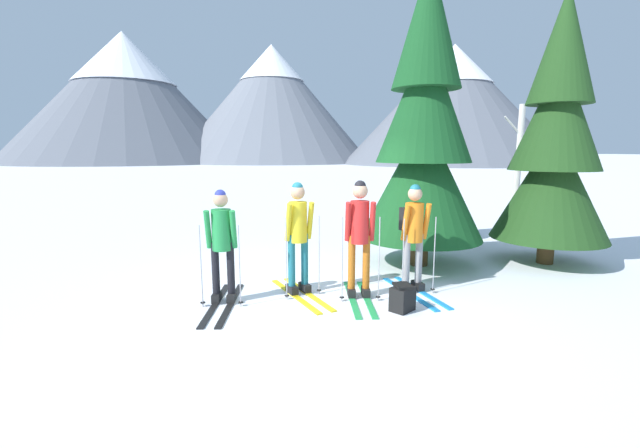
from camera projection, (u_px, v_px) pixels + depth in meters
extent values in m
plane|color=white|center=(319.00, 295.00, 6.61)|extent=(400.00, 400.00, 0.00)
cube|color=black|center=(231.00, 304.00, 6.20)|extent=(0.38, 1.76, 0.02)
cube|color=black|center=(215.00, 304.00, 6.20)|extent=(0.38, 1.76, 0.02)
cube|color=black|center=(232.00, 297.00, 6.29)|extent=(0.15, 0.27, 0.12)
cylinder|color=black|center=(231.00, 268.00, 6.22)|extent=(0.11, 0.11, 0.79)
cube|color=black|center=(217.00, 297.00, 6.28)|extent=(0.15, 0.27, 0.12)
cylinder|color=black|center=(216.00, 268.00, 6.21)|extent=(0.11, 0.11, 0.79)
cylinder|color=#238C42|center=(222.00, 230.00, 6.12)|extent=(0.28, 0.28, 0.59)
sphere|color=tan|center=(220.00, 200.00, 6.04)|extent=(0.21, 0.21, 0.21)
sphere|color=#2D389E|center=(220.00, 195.00, 6.03)|extent=(0.16, 0.16, 0.16)
cylinder|color=#238C42|center=(233.00, 229.00, 6.06)|extent=(0.11, 0.20, 0.56)
cylinder|color=#238C42|center=(208.00, 230.00, 6.05)|extent=(0.11, 0.20, 0.56)
cylinder|color=#A5A5AD|center=(240.00, 266.00, 6.03)|extent=(0.02, 0.02, 1.18)
cylinder|color=black|center=(241.00, 302.00, 6.12)|extent=(0.07, 0.07, 0.01)
cylinder|color=#A5A5AD|center=(201.00, 267.00, 6.02)|extent=(0.02, 0.02, 1.18)
cylinder|color=black|center=(203.00, 303.00, 6.11)|extent=(0.07, 0.07, 0.01)
cube|color=yellow|center=(308.00, 293.00, 6.65)|extent=(0.58, 1.67, 0.02)
cube|color=yellow|center=(295.00, 296.00, 6.55)|extent=(0.58, 1.67, 0.02)
cube|color=black|center=(305.00, 287.00, 6.73)|extent=(0.18, 0.28, 0.12)
cylinder|color=#1E6B7A|center=(305.00, 259.00, 6.65)|extent=(0.11, 0.11, 0.82)
cube|color=black|center=(292.00, 289.00, 6.63)|extent=(0.18, 0.28, 0.12)
cylinder|color=#1E6B7A|center=(292.00, 261.00, 6.55)|extent=(0.11, 0.11, 0.82)
cylinder|color=yellow|center=(298.00, 222.00, 6.50)|extent=(0.28, 0.28, 0.62)
sphere|color=tan|center=(298.00, 192.00, 6.42)|extent=(0.22, 0.22, 0.22)
sphere|color=#1E6B7A|center=(297.00, 188.00, 6.41)|extent=(0.17, 0.17, 0.17)
cylinder|color=yellow|center=(310.00, 220.00, 6.52)|extent=(0.13, 0.21, 0.59)
cylinder|color=yellow|center=(288.00, 222.00, 6.36)|extent=(0.13, 0.21, 0.59)
cylinder|color=#A5A5AD|center=(319.00, 255.00, 6.55)|extent=(0.02, 0.02, 1.23)
cylinder|color=black|center=(319.00, 290.00, 6.64)|extent=(0.07, 0.07, 0.01)
cylinder|color=#A5A5AD|center=(286.00, 259.00, 6.31)|extent=(0.02, 0.02, 1.23)
cylinder|color=black|center=(287.00, 296.00, 6.40)|extent=(0.07, 0.07, 0.01)
cube|color=green|center=(367.00, 298.00, 6.43)|extent=(0.32, 1.60, 0.02)
cube|color=green|center=(352.00, 299.00, 6.42)|extent=(0.32, 1.60, 0.02)
cube|color=black|center=(366.00, 292.00, 6.52)|extent=(0.15, 0.27, 0.12)
cylinder|color=#B76019|center=(366.00, 262.00, 6.44)|extent=(0.11, 0.11, 0.84)
cube|color=black|center=(351.00, 292.00, 6.51)|extent=(0.15, 0.27, 0.12)
cylinder|color=#B76019|center=(352.00, 263.00, 6.43)|extent=(0.11, 0.11, 0.84)
cylinder|color=red|center=(360.00, 222.00, 6.33)|extent=(0.28, 0.28, 0.63)
sphere|color=tan|center=(360.00, 191.00, 6.25)|extent=(0.23, 0.23, 0.23)
sphere|color=black|center=(360.00, 186.00, 6.24)|extent=(0.17, 0.17, 0.17)
cylinder|color=red|center=(372.00, 222.00, 6.27)|extent=(0.11, 0.21, 0.60)
cylinder|color=red|center=(348.00, 222.00, 6.26)|extent=(0.11, 0.21, 0.60)
cylinder|color=#A5A5AD|center=(379.00, 259.00, 6.25)|extent=(0.02, 0.02, 1.26)
cylinder|color=black|center=(378.00, 297.00, 6.35)|extent=(0.07, 0.07, 0.01)
cylinder|color=#A5A5AD|center=(342.00, 260.00, 6.23)|extent=(0.02, 0.02, 1.26)
cylinder|color=black|center=(342.00, 297.00, 6.33)|extent=(0.07, 0.07, 0.01)
cube|color=#1E84D1|center=(421.00, 292.00, 6.73)|extent=(0.29, 1.61, 0.02)
cube|color=#1E84D1|center=(408.00, 293.00, 6.66)|extent=(0.29, 1.61, 0.02)
cube|color=black|center=(418.00, 286.00, 6.81)|extent=(0.14, 0.27, 0.12)
cylinder|color=gray|center=(419.00, 259.00, 6.74)|extent=(0.11, 0.11, 0.80)
cube|color=black|center=(405.00, 287.00, 6.75)|extent=(0.14, 0.27, 0.12)
cylinder|color=gray|center=(406.00, 260.00, 6.67)|extent=(0.11, 0.11, 0.80)
cylinder|color=orange|center=(414.00, 222.00, 6.60)|extent=(0.28, 0.28, 0.60)
sphere|color=tan|center=(415.00, 194.00, 6.53)|extent=(0.22, 0.22, 0.22)
sphere|color=#1E6B7A|center=(415.00, 190.00, 6.52)|extent=(0.16, 0.16, 0.16)
cylinder|color=orange|center=(426.00, 221.00, 6.60)|extent=(0.10, 0.21, 0.57)
cylinder|color=orange|center=(406.00, 223.00, 6.49)|extent=(0.10, 0.21, 0.57)
cylinder|color=#A5A5AD|center=(434.00, 255.00, 6.60)|extent=(0.02, 0.02, 1.21)
cylinder|color=black|center=(433.00, 289.00, 6.70)|extent=(0.07, 0.07, 0.01)
cylinder|color=#A5A5AD|center=(403.00, 258.00, 6.44)|extent=(0.02, 0.02, 1.21)
cylinder|color=black|center=(402.00, 293.00, 6.53)|extent=(0.07, 0.07, 0.01)
cube|color=black|center=(409.00, 219.00, 6.76)|extent=(0.28, 0.19, 0.36)
cylinder|color=#51381E|center=(428.00, 228.00, 10.48)|extent=(0.21, 0.21, 0.67)
cone|color=#195628|center=(429.00, 199.00, 10.36)|extent=(1.43, 1.43, 1.41)
cone|color=#195628|center=(431.00, 162.00, 10.21)|extent=(1.09, 1.09, 1.41)
cone|color=#195628|center=(432.00, 127.00, 10.07)|extent=(0.78, 0.78, 1.41)
cylinder|color=#51381E|center=(547.00, 238.00, 8.39)|extent=(0.31, 0.31, 1.00)
cone|color=#1E4219|center=(552.00, 185.00, 8.21)|extent=(2.13, 2.13, 2.10)
cone|color=#1E4219|center=(558.00, 113.00, 7.98)|extent=(1.63, 1.63, 2.10)
cone|color=#1E4219|center=(565.00, 44.00, 7.78)|extent=(1.16, 1.16, 2.10)
cylinder|color=#51381E|center=(420.00, 238.00, 8.25)|extent=(0.34, 0.34, 1.08)
cone|color=#14471E|center=(422.00, 178.00, 8.06)|extent=(2.31, 2.31, 2.28)
cone|color=#14471E|center=(425.00, 99.00, 7.81)|extent=(1.76, 1.76, 2.28)
cone|color=#14471E|center=(428.00, 22.00, 7.59)|extent=(1.26, 1.26, 2.28)
cylinder|color=silver|center=(518.00, 173.00, 10.60)|extent=(0.15, 0.15, 3.30)
cylinder|color=silver|center=(513.00, 126.00, 10.38)|extent=(0.48, 0.07, 0.47)
cylinder|color=silver|center=(527.00, 158.00, 10.46)|extent=(0.32, 0.28, 0.46)
cylinder|color=silver|center=(530.00, 132.00, 10.46)|extent=(0.52, 0.11, 0.29)
cube|color=black|center=(402.00, 299.00, 5.94)|extent=(0.40, 0.38, 0.34)
cube|color=black|center=(403.00, 286.00, 5.91)|extent=(0.22, 0.28, 0.04)
cone|color=slate|center=(126.00, 98.00, 75.13)|extent=(41.44, 41.44, 22.32)
cone|color=white|center=(123.00, 58.00, 73.98)|extent=(17.32, 17.32, 8.88)
cone|color=slate|center=(272.00, 104.00, 77.48)|extent=(35.89, 35.89, 20.69)
cone|color=white|center=(272.00, 63.00, 76.25)|extent=(11.54, 11.54, 6.33)
cone|color=slate|center=(452.00, 105.00, 67.19)|extent=(34.32, 34.32, 18.26)
cone|color=white|center=(454.00, 65.00, 66.15)|extent=(11.97, 11.97, 6.07)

